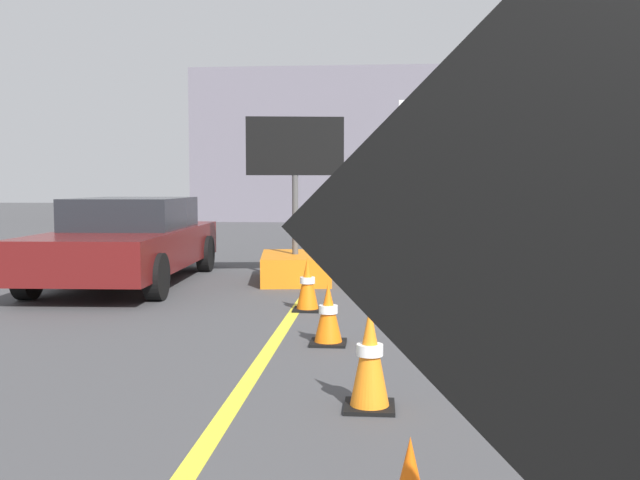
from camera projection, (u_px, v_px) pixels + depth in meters
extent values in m
cube|color=yellow|center=(239.00, 395.00, 5.31)|extent=(0.14, 36.00, 0.01)
cube|color=orange|center=(295.00, 268.00, 11.59)|extent=(1.33, 1.93, 0.45)
cylinder|color=#4C4C4C|center=(295.00, 215.00, 11.52)|extent=(0.10, 0.10, 1.30)
cube|color=black|center=(295.00, 146.00, 11.43)|extent=(1.60, 0.29, 0.95)
sphere|color=yellow|center=(328.00, 146.00, 11.51)|extent=(0.09, 0.09, 0.09)
sphere|color=yellow|center=(310.00, 146.00, 11.49)|extent=(0.09, 0.09, 0.09)
sphere|color=yellow|center=(292.00, 146.00, 11.48)|extent=(0.09, 0.09, 0.09)
sphere|color=yellow|center=(274.00, 146.00, 11.46)|extent=(0.09, 0.09, 0.09)
sphere|color=yellow|center=(263.00, 135.00, 11.44)|extent=(0.09, 0.09, 0.09)
sphere|color=yellow|center=(263.00, 157.00, 11.47)|extent=(0.09, 0.09, 0.09)
cube|color=black|center=(449.00, 228.00, 16.69)|extent=(1.90, 7.38, 0.25)
cube|color=silver|center=(443.00, 183.00, 19.22)|extent=(2.44, 2.13, 1.90)
cube|color=silver|center=(453.00, 169.00, 15.47)|extent=(2.54, 5.06, 2.47)
cylinder|color=black|center=(401.00, 226.00, 19.31)|extent=(0.31, 0.91, 0.90)
cylinder|color=black|center=(485.00, 227.00, 19.04)|extent=(0.31, 0.91, 0.90)
cylinder|color=black|center=(400.00, 239.00, 14.66)|extent=(0.31, 0.91, 0.90)
cylinder|color=black|center=(512.00, 240.00, 14.39)|extent=(0.31, 0.91, 0.90)
cube|color=#591414|center=(128.00, 248.00, 11.28)|extent=(2.09, 5.01, 0.60)
cube|color=black|center=(132.00, 213.00, 11.49)|extent=(1.76, 2.28, 0.50)
cylinder|color=black|center=(156.00, 277.00, 9.64)|extent=(0.25, 0.67, 0.66)
cylinder|color=black|center=(27.00, 276.00, 9.72)|extent=(0.25, 0.67, 0.66)
cylinder|color=black|center=(205.00, 254.00, 12.89)|extent=(0.25, 0.67, 0.66)
cylinder|color=black|center=(108.00, 253.00, 12.97)|extent=(0.25, 0.67, 0.66)
cylinder|color=gray|center=(525.00, 157.00, 22.64)|extent=(0.18, 0.18, 5.00)
cube|color=#0F6033|center=(482.00, 105.00, 22.62)|extent=(2.60, 0.07, 1.30)
cube|color=white|center=(482.00, 106.00, 22.66)|extent=(1.82, 0.01, 0.18)
cube|color=slate|center=(367.00, 149.00, 32.49)|extent=(14.97, 6.87, 6.52)
cube|color=black|center=(369.00, 407.00, 5.00)|extent=(0.36, 0.36, 0.03)
cone|color=orange|center=(370.00, 355.00, 4.97)|extent=(0.28, 0.28, 0.72)
cylinder|color=white|center=(370.00, 350.00, 4.97)|extent=(0.19, 0.19, 0.08)
cube|color=black|center=(328.00, 343.00, 7.02)|extent=(0.36, 0.36, 0.03)
cone|color=orange|center=(328.00, 312.00, 7.00)|extent=(0.28, 0.28, 0.59)
cylinder|color=white|center=(328.00, 309.00, 6.99)|extent=(0.19, 0.19, 0.08)
cube|color=black|center=(308.00, 309.00, 8.89)|extent=(0.36, 0.36, 0.03)
cone|color=orange|center=(308.00, 283.00, 8.86)|extent=(0.28, 0.28, 0.65)
cylinder|color=white|center=(308.00, 280.00, 8.86)|extent=(0.19, 0.19, 0.08)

